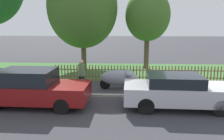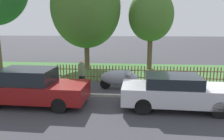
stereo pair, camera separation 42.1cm
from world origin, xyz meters
The scene contains 10 objects.
ground_plane centered at (0.00, 0.00, 0.00)m, with size 120.00×120.00×0.00m, color #38383D.
kerb_stone centered at (0.00, 0.10, 0.06)m, with size 39.57×0.20×0.12m, color #9E998E.
grass_strip centered at (0.00, 6.13, 0.01)m, with size 39.57×6.22×0.01m, color #3D7033.
park_fence centered at (0.00, 3.03, 0.49)m, with size 39.57×0.05×0.98m.
parked_car_black_saloon centered at (-7.13, -1.19, 0.77)m, with size 4.63×1.87×1.55m.
parked_car_navy_estate centered at (-1.12, -1.14, 0.72)m, with size 4.48×1.82×1.38m.
covered_motorcycle centered at (-3.51, 1.37, 0.64)m, with size 2.03×0.80×1.04m.
tree_behind_motorcycle centered at (-6.44, 6.99, 4.59)m, with size 5.23×5.23×7.61m.
tree_mid_park centered at (-1.57, 7.19, 4.03)m, with size 3.35×3.35×5.98m.
pedestrian_near_fence centered at (-5.47, 1.03, 0.92)m, with size 0.45×0.45×1.62m.
Camera 2 is at (-2.91, -9.72, 3.32)m, focal length 35.00 mm.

